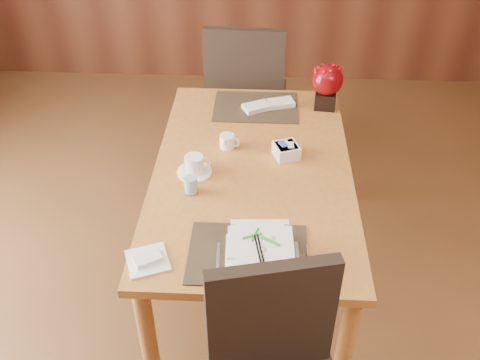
{
  "coord_description": "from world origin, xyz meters",
  "views": [
    {
      "loc": [
        0.04,
        -1.37,
        2.2
      ],
      "look_at": [
        -0.05,
        0.35,
        0.87
      ],
      "focal_mm": 40.0,
      "sensor_mm": 36.0,
      "label": 1
    }
  ],
  "objects_px": {
    "berry_decor": "(327,84)",
    "bread_plate": "(148,261)",
    "coffee_cup": "(194,166)",
    "soup_setting": "(260,252)",
    "sugar_caddy": "(286,151)",
    "far_chair": "(246,92)",
    "dining_table": "(252,184)",
    "creamer_jug": "(227,141)",
    "water_glass": "(190,179)"
  },
  "relations": [
    {
      "from": "coffee_cup",
      "to": "sugar_caddy",
      "type": "bearing_deg",
      "value": 20.03
    },
    {
      "from": "far_chair",
      "to": "creamer_jug",
      "type": "bearing_deg",
      "value": 89.17
    },
    {
      "from": "dining_table",
      "to": "creamer_jug",
      "type": "bearing_deg",
      "value": 128.12
    },
    {
      "from": "sugar_caddy",
      "to": "water_glass",
      "type": "bearing_deg",
      "value": -144.95
    },
    {
      "from": "sugar_caddy",
      "to": "bread_plate",
      "type": "relative_size",
      "value": 0.72
    },
    {
      "from": "dining_table",
      "to": "water_glass",
      "type": "distance_m",
      "value": 0.36
    },
    {
      "from": "creamer_jug",
      "to": "sugar_caddy",
      "type": "xyz_separation_m",
      "value": [
        0.28,
        -0.06,
        -0.0
      ]
    },
    {
      "from": "soup_setting",
      "to": "creamer_jug",
      "type": "relative_size",
      "value": 2.89
    },
    {
      "from": "water_glass",
      "to": "bread_plate",
      "type": "height_order",
      "value": "water_glass"
    },
    {
      "from": "sugar_caddy",
      "to": "far_chair",
      "type": "xyz_separation_m",
      "value": [
        -0.22,
        0.91,
        -0.19
      ]
    },
    {
      "from": "soup_setting",
      "to": "sugar_caddy",
      "type": "relative_size",
      "value": 2.5
    },
    {
      "from": "bread_plate",
      "to": "far_chair",
      "type": "bearing_deg",
      "value": 79.46
    },
    {
      "from": "water_glass",
      "to": "creamer_jug",
      "type": "bearing_deg",
      "value": 69.77
    },
    {
      "from": "soup_setting",
      "to": "creamer_jug",
      "type": "xyz_separation_m",
      "value": [
        -0.17,
        0.75,
        -0.02
      ]
    },
    {
      "from": "creamer_jug",
      "to": "sugar_caddy",
      "type": "bearing_deg",
      "value": 3.35
    },
    {
      "from": "berry_decor",
      "to": "far_chair",
      "type": "xyz_separation_m",
      "value": [
        -0.44,
        0.43,
        -0.29
      ]
    },
    {
      "from": "coffee_cup",
      "to": "sugar_caddy",
      "type": "xyz_separation_m",
      "value": [
        0.41,
        0.15,
        -0.01
      ]
    },
    {
      "from": "water_glass",
      "to": "sugar_caddy",
      "type": "relative_size",
      "value": 1.37
    },
    {
      "from": "coffee_cup",
      "to": "berry_decor",
      "type": "distance_m",
      "value": 0.89
    },
    {
      "from": "soup_setting",
      "to": "creamer_jug",
      "type": "height_order",
      "value": "soup_setting"
    },
    {
      "from": "coffee_cup",
      "to": "sugar_caddy",
      "type": "relative_size",
      "value": 1.47
    },
    {
      "from": "berry_decor",
      "to": "bread_plate",
      "type": "relative_size",
      "value": 1.63
    },
    {
      "from": "soup_setting",
      "to": "berry_decor",
      "type": "distance_m",
      "value": 1.21
    },
    {
      "from": "sugar_caddy",
      "to": "far_chair",
      "type": "relative_size",
      "value": 0.1
    },
    {
      "from": "water_glass",
      "to": "sugar_caddy",
      "type": "bearing_deg",
      "value": 35.05
    },
    {
      "from": "bread_plate",
      "to": "dining_table",
      "type": "bearing_deg",
      "value": 58.58
    },
    {
      "from": "coffee_cup",
      "to": "bread_plate",
      "type": "height_order",
      "value": "coffee_cup"
    },
    {
      "from": "dining_table",
      "to": "water_glass",
      "type": "height_order",
      "value": "water_glass"
    },
    {
      "from": "dining_table",
      "to": "soup_setting",
      "type": "bearing_deg",
      "value": -85.61
    },
    {
      "from": "dining_table",
      "to": "coffee_cup",
      "type": "bearing_deg",
      "value": -168.53
    },
    {
      "from": "creamer_jug",
      "to": "far_chair",
      "type": "relative_size",
      "value": 0.09
    },
    {
      "from": "bread_plate",
      "to": "far_chair",
      "type": "relative_size",
      "value": 0.14
    },
    {
      "from": "berry_decor",
      "to": "far_chair",
      "type": "distance_m",
      "value": 0.68
    },
    {
      "from": "water_glass",
      "to": "coffee_cup",
      "type": "bearing_deg",
      "value": 90.63
    },
    {
      "from": "coffee_cup",
      "to": "soup_setting",
      "type": "bearing_deg",
      "value": -60.22
    },
    {
      "from": "coffee_cup",
      "to": "dining_table",
      "type": "bearing_deg",
      "value": 11.47
    },
    {
      "from": "dining_table",
      "to": "sugar_caddy",
      "type": "distance_m",
      "value": 0.22
    },
    {
      "from": "dining_table",
      "to": "berry_decor",
      "type": "bearing_deg",
      "value": 57.2
    },
    {
      "from": "soup_setting",
      "to": "bread_plate",
      "type": "distance_m",
      "value": 0.42
    },
    {
      "from": "berry_decor",
      "to": "creamer_jug",
      "type": "bearing_deg",
      "value": -140.45
    },
    {
      "from": "coffee_cup",
      "to": "far_chair",
      "type": "relative_size",
      "value": 0.15
    },
    {
      "from": "berry_decor",
      "to": "bread_plate",
      "type": "distance_m",
      "value": 1.4
    },
    {
      "from": "soup_setting",
      "to": "dining_table",
      "type": "bearing_deg",
      "value": 91.73
    },
    {
      "from": "berry_decor",
      "to": "dining_table",
      "type": "bearing_deg",
      "value": -122.8
    },
    {
      "from": "coffee_cup",
      "to": "berry_decor",
      "type": "relative_size",
      "value": 0.65
    },
    {
      "from": "soup_setting",
      "to": "bread_plate",
      "type": "xyz_separation_m",
      "value": [
        -0.41,
        -0.02,
        -0.05
      ]
    },
    {
      "from": "coffee_cup",
      "to": "bread_plate",
      "type": "relative_size",
      "value": 1.06
    },
    {
      "from": "berry_decor",
      "to": "bread_plate",
      "type": "xyz_separation_m",
      "value": [
        -0.74,
        -1.18,
        -0.13
      ]
    },
    {
      "from": "sugar_caddy",
      "to": "bread_plate",
      "type": "bearing_deg",
      "value": -126.66
    },
    {
      "from": "soup_setting",
      "to": "bread_plate",
      "type": "bearing_deg",
      "value": -179.88
    }
  ]
}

